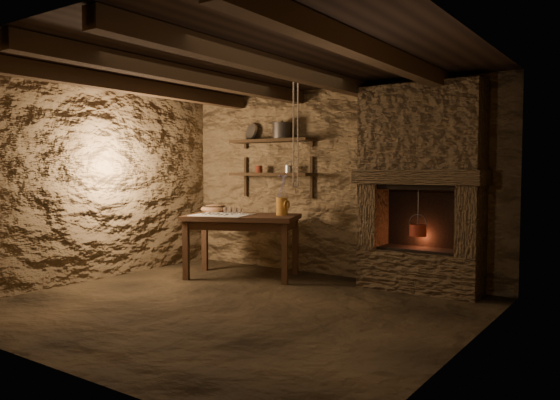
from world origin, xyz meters
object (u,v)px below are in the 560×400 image
Objects in this scene: work_table at (242,244)px; iron_stockpot at (282,132)px; red_pot at (418,229)px; stoneware_jug at (282,198)px; wooden_bowl at (214,209)px.

work_table is 1.58m from iron_stockpot.
stoneware_jug is at bearing -171.87° from red_pot.
stoneware_jug is at bearing 7.66° from work_table.
red_pot is at bearing 7.76° from wooden_bowl.
work_table is 6.21× the size of iron_stockpot.
iron_stockpot reaches higher than red_pot.
iron_stockpot is (0.19, 0.61, 1.44)m from work_table.
iron_stockpot is (-0.25, 0.36, 0.85)m from stoneware_jug.
iron_stockpot is at bearing 176.44° from red_pot.
wooden_bowl is (-0.58, 0.12, 0.41)m from work_table.
stoneware_jug is 1.44× the size of wooden_bowl.
work_table is 2.93× the size of red_pot.
stoneware_jug is at bearing 7.17° from wooden_bowl.
work_table is at bearing -107.32° from iron_stockpot.
iron_stockpot reaches higher than stoneware_jug.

